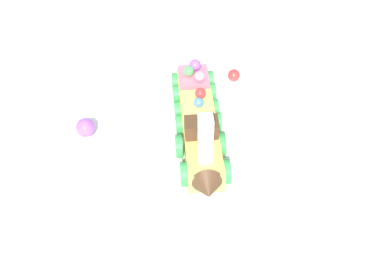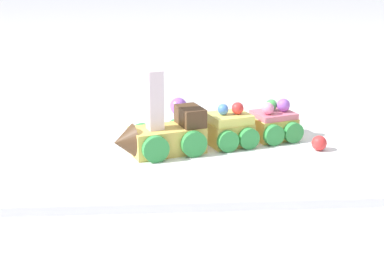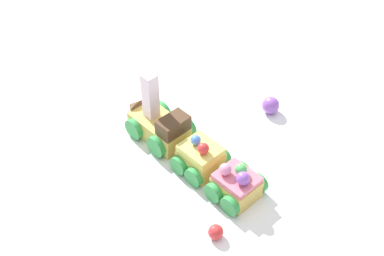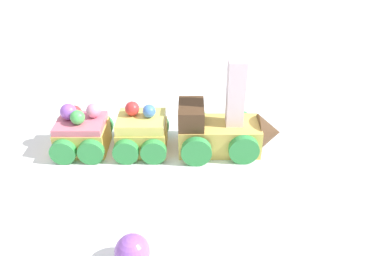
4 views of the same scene
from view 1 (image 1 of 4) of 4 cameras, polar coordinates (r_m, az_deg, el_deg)
name	(u,v)px [view 1 (image 1 of 4)]	position (r m, az deg, el deg)	size (l,w,h in m)	color
ground_plane	(185,144)	(0.88, -0.78, -1.75)	(10.00, 10.00, 0.00)	#B2B2B7
display_board	(185,142)	(0.87, -0.78, -1.48)	(0.69, 0.44, 0.01)	white
cake_train_locomotive	(204,158)	(0.80, 1.30, -3.27)	(0.14, 0.10, 0.12)	#E0BC56
cake_car_lemon	(198,113)	(0.88, 0.60, 1.63)	(0.09, 0.09, 0.07)	#E0BC56
cake_car_strawberry	(193,84)	(0.94, 0.16, 4.76)	(0.09, 0.09, 0.06)	#E0BC56
gumball_red	(234,75)	(0.98, 4.49, 5.64)	(0.02, 0.02, 0.02)	red
gumball_purple	(85,127)	(0.88, -11.29, 0.05)	(0.03, 0.03, 0.03)	#9956C6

